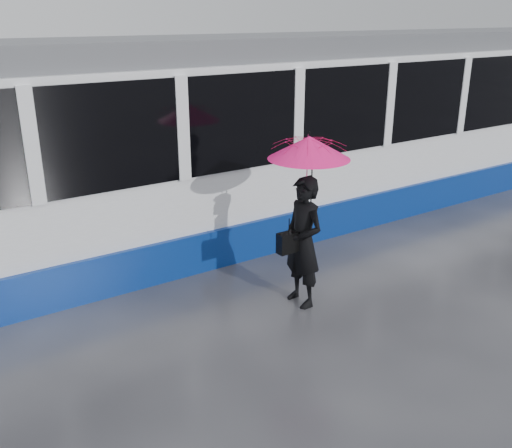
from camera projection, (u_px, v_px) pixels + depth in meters
ground at (212, 316)px, 7.41m from camera, size 90.00×90.00×0.00m
rails at (136, 252)px, 9.35m from camera, size 34.00×1.51×0.02m
tram at (177, 149)px, 9.22m from camera, size 26.00×2.56×3.35m
woman at (303, 242)px, 7.45m from camera, size 0.43×0.65×1.77m
umbrella at (309, 163)px, 7.11m from camera, size 1.05×1.05×1.19m
handbag at (289, 242)px, 7.34m from camera, size 0.32×0.14×0.45m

